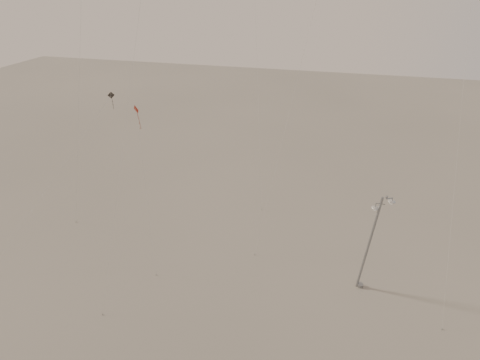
# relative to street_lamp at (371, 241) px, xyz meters

# --- Properties ---
(ground) EXTENTS (160.00, 160.00, 0.00)m
(ground) POSITION_rel_street_lamp_xyz_m (-10.59, -4.70, -4.57)
(ground) COLOR gray
(ground) RESTS_ON ground
(street_lamp) EXTENTS (1.55, 0.74, 8.57)m
(street_lamp) POSITION_rel_street_lamp_xyz_m (0.00, 0.00, 0.00)
(street_lamp) COLOR gray
(street_lamp) RESTS_ON ground
(kite_1) EXTENTS (1.35, 11.57, 23.76)m
(kite_1) POSITION_rel_street_lamp_xyz_m (-17.68, 0.88, 13.11)
(kite_1) COLOR black
(kite_1) RESTS_ON ground
(kite_3) EXTENTS (1.87, 3.40, 13.50)m
(kite_3) POSITION_rel_street_lamp_xyz_m (-17.74, -0.26, 6.08)
(kite_3) COLOR maroon
(kite_3) RESTS_ON ground
(kite_4) EXTENTS (2.42, 9.49, 24.88)m
(kite_4) POSITION_rel_street_lamp_xyz_m (3.73, 4.05, 14.19)
(kite_4) COLOR black
(kite_4) RESTS_ON ground
(kite_6) EXTENTS (7.51, 11.36, 12.94)m
(kite_6) POSITION_rel_street_lamp_xyz_m (-24.60, 2.09, 4.94)
(kite_6) COLOR black
(kite_6) RESTS_ON ground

